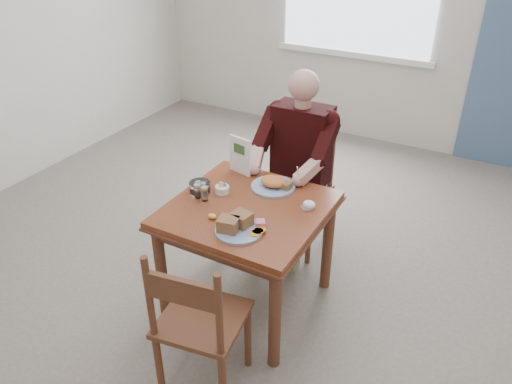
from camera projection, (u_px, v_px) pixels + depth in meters
The scene contains 15 objects.
floor at pixel (249, 300), 3.37m from camera, with size 6.00×6.00×0.00m, color #625850.
wall_back at pixel (397, 10), 4.93m from camera, with size 5.50×5.50×0.00m, color beige.
lemon_wedge at pixel (212, 216), 2.87m from camera, with size 0.06×0.04×0.03m, color gold.
napkin at pixel (309, 205), 2.96m from camera, with size 0.08×0.06×0.05m, color white.
metal_dish at pixel (307, 208), 2.97m from camera, with size 0.08×0.08×0.01m, color silver.
table at pixel (248, 222), 3.05m from camera, with size 0.92×0.92×0.75m.
chair_far at pixel (301, 188), 3.73m from camera, with size 0.42×0.42×0.95m.
chair_near at pixel (199, 323), 2.53m from camera, with size 0.48×0.48×0.95m.
diner at pixel (297, 152), 3.50m from camera, with size 0.53×0.56×1.39m.
near_plate at pixel (238, 225), 2.76m from camera, with size 0.29×0.28×0.09m.
far_plate at pixel (274, 184), 3.17m from camera, with size 0.32×0.32×0.08m.
caddy at pixel (222, 189), 3.12m from camera, with size 0.09×0.09×0.07m.
shakers at pixel (201, 192), 3.04m from camera, with size 0.10×0.05×0.09m.
creamer at pixel (200, 187), 3.13m from camera, with size 0.17×0.17×0.06m.
menu at pixel (240, 155), 3.29m from camera, with size 0.17×0.05×0.26m.
Camera 1 is at (1.27, -2.20, 2.33)m, focal length 35.00 mm.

